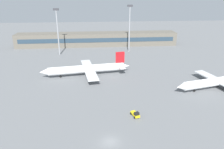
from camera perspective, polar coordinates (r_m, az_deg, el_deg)
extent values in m
plane|color=slate|center=(92.43, -2.60, -1.83)|extent=(400.00, 400.00, 0.00)
cube|color=#5B564C|center=(155.71, -3.86, 9.19)|extent=(110.53, 12.00, 9.00)
cube|color=#263847|center=(149.70, -3.80, 8.90)|extent=(105.00, 0.16, 2.80)
cylinder|color=white|center=(94.66, 26.07, -1.59)|extent=(31.17, 10.35, 3.30)
cone|color=white|center=(83.97, 17.60, -3.10)|extent=(4.25, 3.88, 3.13)
cube|color=silver|center=(95.34, 26.42, -1.67)|extent=(10.00, 26.30, 0.43)
cylinder|color=gray|center=(99.19, 24.26, -1.26)|extent=(3.10, 2.32, 1.74)
cylinder|color=black|center=(88.52, 20.69, -3.97)|extent=(0.92, 0.54, 0.87)
cylinder|color=black|center=(98.15, 25.69, -2.31)|extent=(0.92, 0.54, 0.87)
cylinder|color=white|center=(98.74, -6.59, 1.47)|extent=(33.84, 8.27, 3.55)
cone|color=white|center=(98.52, -17.28, 0.60)|extent=(4.35, 3.89, 3.38)
cone|color=white|center=(102.29, 3.61, 2.25)|extent=(3.87, 2.96, 2.49)
cube|color=red|center=(100.24, 2.12, 4.50)|extent=(4.12, 0.91, 5.15)
cube|color=silver|center=(101.55, 2.24, 2.25)|extent=(3.91, 9.63, 0.22)
cube|color=silver|center=(98.94, -6.04, 1.36)|extent=(8.40, 28.42, 0.47)
cylinder|color=gray|center=(104.64, -6.43, 1.66)|extent=(3.23, 2.27, 1.87)
cylinder|color=gray|center=(94.16, -5.56, -0.50)|extent=(3.23, 2.27, 1.87)
cylinder|color=black|center=(99.09, -13.30, -0.51)|extent=(0.98, 0.50, 0.94)
cylinder|color=black|center=(102.11, -5.66, 0.60)|extent=(0.98, 0.50, 0.94)
cylinder|color=black|center=(97.59, -5.26, -0.35)|extent=(0.98, 0.50, 0.94)
cube|color=yellow|center=(67.69, 6.04, -10.26)|extent=(2.47, 3.88, 0.60)
cube|color=black|center=(66.68, 6.42, -10.14)|extent=(1.66, 1.46, 0.90)
cylinder|color=black|center=(66.62, 5.91, -11.10)|extent=(0.44, 0.74, 0.70)
cylinder|color=black|center=(67.28, 7.11, -10.82)|extent=(0.44, 0.74, 0.70)
cylinder|color=black|center=(68.43, 4.97, -10.14)|extent=(0.44, 0.74, 0.70)
cylinder|color=black|center=(69.07, 6.14, -9.87)|extent=(0.44, 0.74, 0.70)
cylinder|color=gray|center=(136.53, 4.56, 11.45)|extent=(0.70, 0.70, 27.29)
cube|color=#333338|center=(135.00, 4.73, 17.43)|extent=(3.20, 0.80, 1.20)
cylinder|color=gray|center=(133.34, -13.91, 10.37)|extent=(0.70, 0.70, 25.76)
cube|color=#333338|center=(131.75, -14.43, 16.14)|extent=(3.20, 0.80, 1.20)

